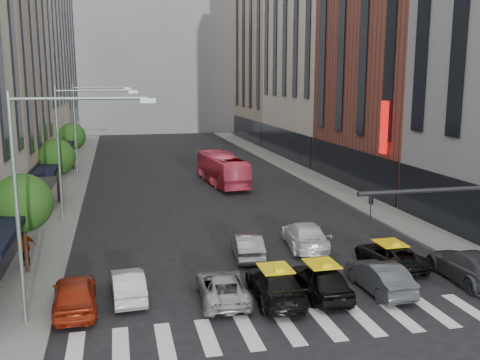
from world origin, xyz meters
TOP-DOWN VIEW (x-y plane):
  - ground at (0.00, 0.00)m, footprint 160.00×160.00m
  - sidewalk_left at (-11.50, 30.00)m, footprint 3.00×96.00m
  - sidewalk_right at (11.50, 30.00)m, footprint 3.00×96.00m
  - building_left_d at (-17.00, 65.00)m, footprint 8.00×18.00m
  - building_right_b at (17.00, 27.00)m, footprint 8.00×18.00m
  - building_right_d at (17.00, 65.00)m, footprint 8.00×18.00m
  - building_far at (0.00, 85.00)m, footprint 30.00×10.00m
  - tree_near at (-11.80, 10.00)m, footprint 2.88×2.88m
  - tree_mid at (-11.80, 26.00)m, footprint 2.88×2.88m
  - tree_far at (-11.80, 42.00)m, footprint 2.88×2.88m
  - streetlamp_near at (-10.04, 4.00)m, footprint 5.38×0.25m
  - streetlamp_mid at (-10.04, 20.00)m, footprint 5.38×0.25m
  - streetlamp_far at (-10.04, 36.00)m, footprint 5.38×0.25m
  - liberty_sign at (12.60, 20.00)m, footprint 0.30×0.70m
  - car_red at (-9.20, 5.09)m, footprint 2.01×4.49m
  - car_white_front at (-7.00, 5.88)m, footprint 1.56×3.97m
  - car_silver at (-2.98, 4.72)m, footprint 2.28×4.54m
  - taxi_left at (-0.71, 4.26)m, footprint 2.29×5.03m
  - taxi_center at (1.42, 4.21)m, footprint 1.81×4.38m
  - car_grey_mid at (4.21, 4.11)m, footprint 1.62×4.34m
  - taxi_right at (6.26, 6.91)m, footprint 2.48×4.72m
  - car_grey_curb at (9.00, 4.27)m, footprint 2.33×5.34m
  - car_row2_left at (-0.53, 10.07)m, footprint 1.84×4.23m
  - car_row2_right at (3.11, 11.02)m, footprint 2.74×5.38m
  - bus at (2.20, 30.86)m, footprint 3.20×10.45m
  - pedestrian_far at (-12.02, 11.05)m, footprint 1.20×1.00m

SIDE VIEW (x-z plane):
  - ground at x=0.00m, z-range 0.00..0.00m
  - sidewalk_left at x=-11.50m, z-range 0.00..0.15m
  - sidewalk_right at x=11.50m, z-range 0.00..0.15m
  - car_silver at x=-2.98m, z-range 0.00..1.23m
  - taxi_right at x=6.26m, z-range 0.00..1.27m
  - car_white_front at x=-7.00m, z-range 0.00..1.29m
  - car_row2_left at x=-0.53m, z-range 0.00..1.35m
  - car_grey_mid at x=4.21m, z-range 0.00..1.42m
  - taxi_left at x=-0.71m, z-range 0.00..1.43m
  - taxi_center at x=1.42m, z-range 0.00..1.49m
  - car_red at x=-9.20m, z-range 0.00..1.50m
  - car_row2_right at x=3.11m, z-range 0.00..1.50m
  - car_grey_curb at x=9.00m, z-range 0.00..1.53m
  - pedestrian_far at x=-12.02m, z-range 0.15..2.07m
  - bus at x=2.20m, z-range 0.00..2.87m
  - tree_near at x=-11.80m, z-range 1.18..6.13m
  - tree_mid at x=-11.80m, z-range 1.18..6.13m
  - tree_far at x=-11.80m, z-range 1.18..6.13m
  - streetlamp_near at x=-10.04m, z-range 1.40..10.40m
  - streetlamp_mid at x=-10.04m, z-range 1.40..10.40m
  - streetlamp_far at x=-10.04m, z-range 1.40..10.40m
  - liberty_sign at x=12.60m, z-range 4.00..8.00m
  - building_right_b at x=17.00m, z-range 0.00..26.00m
  - building_right_d at x=17.00m, z-range 0.00..28.00m
  - building_left_d at x=-17.00m, z-range 0.00..30.00m
  - building_far at x=0.00m, z-range 0.00..36.00m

